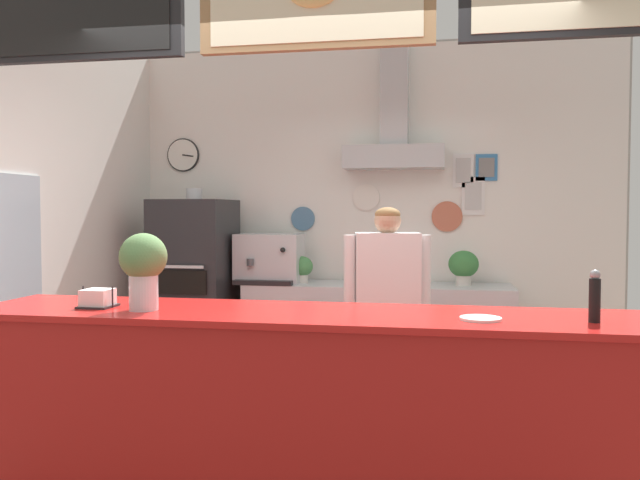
{
  "coord_description": "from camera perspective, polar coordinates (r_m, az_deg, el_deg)",
  "views": [
    {
      "loc": [
        0.62,
        -3.28,
        1.53
      ],
      "look_at": [
        -0.14,
        0.8,
        1.35
      ],
      "focal_mm": 36.19,
      "sensor_mm": 36.0,
      "label": 1
    }
  ],
  "objects": [
    {
      "name": "service_counter",
      "position": [
        3.14,
        -1.47,
        -16.05
      ],
      "size": [
        3.2,
        0.68,
        1.07
      ],
      "color": "#B21916",
      "rests_on": "ground_plane"
    },
    {
      "name": "potted_thyme",
      "position": [
        5.6,
        12.58,
        -2.22
      ],
      "size": [
        0.25,
        0.25,
        0.3
      ],
      "color": "beige",
      "rests_on": "back_prep_counter"
    },
    {
      "name": "back_prep_counter",
      "position": [
        5.68,
        5.09,
        -8.53
      ],
      "size": [
        2.29,
        0.58,
        0.91
      ],
      "color": "silver",
      "rests_on": "ground_plane"
    },
    {
      "name": "basil_vase",
      "position": [
        3.13,
        -15.35,
        -2.31
      ],
      "size": [
        0.22,
        0.22,
        0.36
      ],
      "color": "silver",
      "rests_on": "service_counter"
    },
    {
      "name": "back_wall_assembly",
      "position": [
        5.79,
        4.51,
        3.59
      ],
      "size": [
        4.42,
        2.87,
        3.06
      ],
      "color": "#9E9E99",
      "rests_on": "ground_plane"
    },
    {
      "name": "pepper_grinder",
      "position": [
        2.93,
        23.12,
        -4.61
      ],
      "size": [
        0.05,
        0.05,
        0.22
      ],
      "color": "black",
      "rests_on": "service_counter"
    },
    {
      "name": "shop_worker",
      "position": [
        4.37,
        5.95,
        -6.7
      ],
      "size": [
        0.58,
        0.29,
        1.56
      ],
      "rotation": [
        0.0,
        0.0,
        3.33
      ],
      "color": "#232328",
      "rests_on": "ground_plane"
    },
    {
      "name": "pizza_oven",
      "position": [
        5.8,
        -11.01,
        -4.57
      ],
      "size": [
        0.63,
        0.71,
        1.74
      ],
      "color": "#232326",
      "rests_on": "ground_plane"
    },
    {
      "name": "potted_oregano",
      "position": [
        5.69,
        -1.64,
        -2.48
      ],
      "size": [
        0.2,
        0.2,
        0.23
      ],
      "color": "beige",
      "rests_on": "back_prep_counter"
    },
    {
      "name": "condiment_plate",
      "position": [
        2.86,
        14.01,
        -6.76
      ],
      "size": [
        0.18,
        0.18,
        0.01
      ],
      "color": "white",
      "rests_on": "service_counter"
    },
    {
      "name": "napkin_holder",
      "position": [
        3.31,
        -19.05,
        -4.96
      ],
      "size": [
        0.16,
        0.15,
        0.1
      ],
      "color": "#262628",
      "rests_on": "service_counter"
    },
    {
      "name": "espresso_machine",
      "position": [
        5.73,
        -4.5,
        -1.65
      ],
      "size": [
        0.57,
        0.46,
        0.43
      ],
      "color": "silver",
      "rests_on": "back_prep_counter"
    },
    {
      "name": "potted_rosemary",
      "position": [
        5.63,
        3.32,
        -2.78
      ],
      "size": [
        0.14,
        0.14,
        0.19
      ],
      "color": "#9E563D",
      "rests_on": "back_prep_counter"
    }
  ]
}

